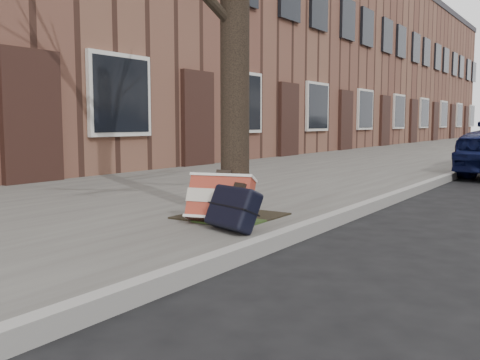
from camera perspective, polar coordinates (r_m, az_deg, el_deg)
The scene contains 6 objects.
ground at distance 3.23m, azimuth 16.92°, elevation -12.38°, with size 120.00×120.00×0.00m, color black.
near_sidewalk at distance 18.54m, azimuth 19.34°, elevation 2.80°, with size 5.00×70.00×0.12m, color #65635C.
house_near at distance 21.78m, azimuth 4.78°, elevation 12.63°, with size 6.80×40.00×7.00m, color brown.
dirt_patch at distance 5.11m, azimuth -0.96°, elevation -3.84°, with size 0.85×0.85×0.01m, color black.
suitcase_red at distance 4.74m, azimuth -2.10°, elevation -2.02°, with size 0.57×0.16×0.41m, color maroon.
suitcase_navy at distance 4.40m, azimuth -0.75°, elevation -2.96°, with size 0.50×0.16×0.35m, color black.
Camera 1 is at (0.85, -2.94, 1.01)m, focal length 40.00 mm.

